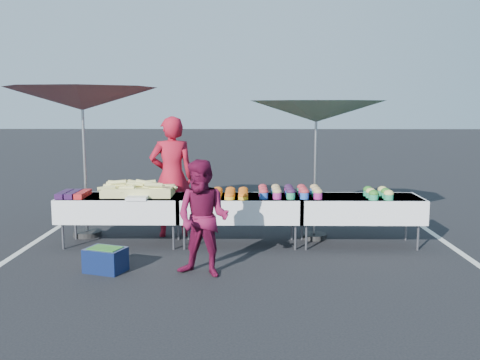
{
  "coord_description": "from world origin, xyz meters",
  "views": [
    {
      "loc": [
        0.1,
        -7.97,
        2.12
      ],
      "look_at": [
        0.0,
        0.0,
        1.0
      ],
      "focal_mm": 40.0,
      "sensor_mm": 36.0,
      "label": 1
    }
  ],
  "objects_px": {
    "umbrella_left": "(82,100)",
    "storage_bin": "(106,259)",
    "table_center": "(240,207)",
    "table_right": "(359,207)",
    "vendor": "(172,177)",
    "table_left": "(122,207)",
    "customer": "(203,218)",
    "umbrella_right": "(316,112)"
  },
  "relations": [
    {
      "from": "umbrella_left",
      "to": "storage_bin",
      "type": "bearing_deg",
      "value": -67.08
    },
    {
      "from": "table_center",
      "to": "umbrella_left",
      "type": "relative_size",
      "value": 0.65
    },
    {
      "from": "table_right",
      "to": "vendor",
      "type": "xyz_separation_m",
      "value": [
        -2.91,
        0.55,
        0.39
      ]
    },
    {
      "from": "table_right",
      "to": "umbrella_left",
      "type": "distance_m",
      "value": 4.62
    },
    {
      "from": "table_left",
      "to": "table_right",
      "type": "height_order",
      "value": "same"
    },
    {
      "from": "customer",
      "to": "umbrella_right",
      "type": "bearing_deg",
      "value": 69.32
    },
    {
      "from": "table_left",
      "to": "storage_bin",
      "type": "height_order",
      "value": "table_left"
    },
    {
      "from": "customer",
      "to": "umbrella_left",
      "type": "xyz_separation_m",
      "value": [
        -2.06,
        2.01,
        1.47
      ]
    },
    {
      "from": "vendor",
      "to": "storage_bin",
      "type": "bearing_deg",
      "value": 61.67
    },
    {
      "from": "storage_bin",
      "to": "table_left",
      "type": "bearing_deg",
      "value": 112.9
    },
    {
      "from": "table_right",
      "to": "umbrella_right",
      "type": "relative_size",
      "value": 0.68
    },
    {
      "from": "table_right",
      "to": "storage_bin",
      "type": "xyz_separation_m",
      "value": [
        -3.51,
        -1.36,
        -0.42
      ]
    },
    {
      "from": "umbrella_right",
      "to": "storage_bin",
      "type": "distance_m",
      "value": 3.85
    },
    {
      "from": "table_center",
      "to": "umbrella_left",
      "type": "xyz_separation_m",
      "value": [
        -2.5,
        0.51,
        1.62
      ]
    },
    {
      "from": "umbrella_left",
      "to": "storage_bin",
      "type": "height_order",
      "value": "umbrella_left"
    },
    {
      "from": "customer",
      "to": "storage_bin",
      "type": "relative_size",
      "value": 2.56
    },
    {
      "from": "table_left",
      "to": "table_right",
      "type": "xyz_separation_m",
      "value": [
        3.6,
        0.0,
        0.0
      ]
    },
    {
      "from": "table_right",
      "to": "umbrella_right",
      "type": "bearing_deg",
      "value": 147.15
    },
    {
      "from": "umbrella_right",
      "to": "storage_bin",
      "type": "relative_size",
      "value": 4.78
    },
    {
      "from": "table_left",
      "to": "umbrella_right",
      "type": "bearing_deg",
      "value": 7.64
    },
    {
      "from": "table_left",
      "to": "vendor",
      "type": "height_order",
      "value": "vendor"
    },
    {
      "from": "table_center",
      "to": "vendor",
      "type": "relative_size",
      "value": 0.96
    },
    {
      "from": "table_center",
      "to": "umbrella_right",
      "type": "xyz_separation_m",
      "value": [
        1.18,
        0.4,
        1.42
      ]
    },
    {
      "from": "customer",
      "to": "umbrella_right",
      "type": "relative_size",
      "value": 0.54
    },
    {
      "from": "vendor",
      "to": "storage_bin",
      "type": "height_order",
      "value": "vendor"
    },
    {
      "from": "storage_bin",
      "to": "table_center",
      "type": "bearing_deg",
      "value": 57.6
    },
    {
      "from": "umbrella_left",
      "to": "table_left",
      "type": "bearing_deg",
      "value": -36.15
    },
    {
      "from": "table_left",
      "to": "customer",
      "type": "relative_size",
      "value": 1.28
    },
    {
      "from": "table_left",
      "to": "customer",
      "type": "height_order",
      "value": "customer"
    },
    {
      "from": "customer",
      "to": "umbrella_left",
      "type": "bearing_deg",
      "value": 155.47
    },
    {
      "from": "table_left",
      "to": "table_center",
      "type": "bearing_deg",
      "value": 0.0
    },
    {
      "from": "umbrella_left",
      "to": "vendor",
      "type": "bearing_deg",
      "value": 1.59
    },
    {
      "from": "vendor",
      "to": "storage_bin",
      "type": "xyz_separation_m",
      "value": [
        -0.6,
        -1.91,
        -0.81
      ]
    },
    {
      "from": "table_left",
      "to": "customer",
      "type": "distance_m",
      "value": 2.03
    },
    {
      "from": "table_left",
      "to": "table_right",
      "type": "relative_size",
      "value": 1.0
    },
    {
      "from": "table_left",
      "to": "umbrella_right",
      "type": "distance_m",
      "value": 3.33
    },
    {
      "from": "table_left",
      "to": "umbrella_right",
      "type": "xyz_separation_m",
      "value": [
        2.98,
        0.4,
        1.42
      ]
    },
    {
      "from": "table_center",
      "to": "table_left",
      "type": "bearing_deg",
      "value": 180.0
    },
    {
      "from": "table_left",
      "to": "vendor",
      "type": "distance_m",
      "value": 0.97
    },
    {
      "from": "table_right",
      "to": "vendor",
      "type": "relative_size",
      "value": 0.96
    },
    {
      "from": "vendor",
      "to": "umbrella_left",
      "type": "height_order",
      "value": "umbrella_left"
    },
    {
      "from": "table_center",
      "to": "customer",
      "type": "bearing_deg",
      "value": -106.36
    }
  ]
}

